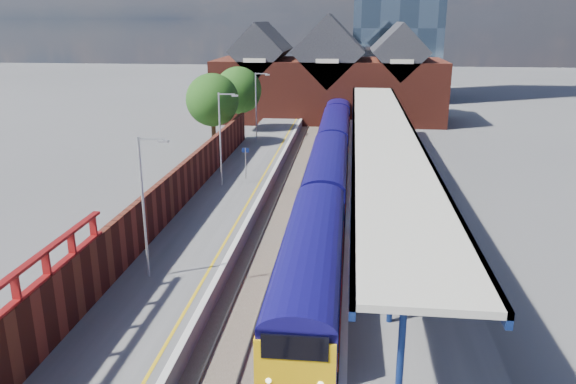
% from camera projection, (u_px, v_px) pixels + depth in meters
% --- Properties ---
extents(ground, '(240.00, 240.00, 0.00)m').
position_uv_depth(ground, '(314.00, 173.00, 49.98)').
color(ground, '#5B5B5E').
rests_on(ground, ground).
extents(ballast_bed, '(6.00, 76.00, 0.06)m').
position_uv_depth(ballast_bed, '(304.00, 209.00, 40.48)').
color(ballast_bed, '#473D33').
rests_on(ballast_bed, ground).
extents(rails, '(4.51, 76.00, 0.14)m').
position_uv_depth(rails, '(304.00, 207.00, 40.45)').
color(rails, slate).
rests_on(rails, ground).
extents(left_platform, '(5.00, 76.00, 1.00)m').
position_uv_depth(left_platform, '(229.00, 200.00, 40.93)').
color(left_platform, '#565659').
rests_on(left_platform, ground).
extents(right_platform, '(6.00, 76.00, 1.00)m').
position_uv_depth(right_platform, '(389.00, 205.00, 39.69)').
color(right_platform, '#565659').
rests_on(right_platform, ground).
extents(coping_left, '(0.30, 76.00, 0.05)m').
position_uv_depth(coping_left, '(261.00, 194.00, 40.52)').
color(coping_left, silver).
rests_on(coping_left, left_platform).
extents(coping_right, '(0.30, 76.00, 0.05)m').
position_uv_depth(coping_right, '(349.00, 197.00, 39.84)').
color(coping_right, silver).
rests_on(coping_right, right_platform).
extents(yellow_line, '(0.14, 76.00, 0.01)m').
position_uv_depth(yellow_line, '(253.00, 194.00, 40.59)').
color(yellow_line, yellow).
rests_on(yellow_line, left_platform).
extents(train, '(2.90, 65.91, 3.45)m').
position_uv_depth(train, '(332.00, 147.00, 50.15)').
color(train, '#120D5B').
rests_on(train, ground).
extents(canopy, '(4.50, 52.00, 4.48)m').
position_uv_depth(canopy, '(383.00, 134.00, 40.20)').
color(canopy, navy).
rests_on(canopy, right_platform).
extents(lamp_post_b, '(1.48, 0.18, 7.00)m').
position_uv_depth(lamp_post_b, '(146.00, 199.00, 26.40)').
color(lamp_post_b, '#A5A8AA').
rests_on(lamp_post_b, left_platform).
extents(lamp_post_c, '(1.48, 0.18, 7.00)m').
position_uv_depth(lamp_post_c, '(222.00, 133.00, 41.59)').
color(lamp_post_c, '#A5A8AA').
rests_on(lamp_post_c, left_platform).
extents(lamp_post_d, '(1.48, 0.18, 7.00)m').
position_uv_depth(lamp_post_d, '(257.00, 103.00, 56.78)').
color(lamp_post_d, '#A5A8AA').
rests_on(lamp_post_d, left_platform).
extents(platform_sign, '(0.55, 0.08, 2.50)m').
position_uv_depth(platform_sign, '(246.00, 158.00, 44.02)').
color(platform_sign, '#A5A8AA').
rests_on(platform_sign, left_platform).
extents(brick_wall, '(0.35, 50.00, 3.86)m').
position_uv_depth(brick_wall, '(165.00, 200.00, 34.50)').
color(brick_wall, '#5D2218').
rests_on(brick_wall, left_platform).
extents(station_building, '(30.00, 12.12, 13.78)m').
position_uv_depth(station_building, '(329.00, 79.00, 74.95)').
color(station_building, '#5D2218').
rests_on(station_building, ground).
extents(tree_near, '(5.20, 5.20, 8.10)m').
position_uv_depth(tree_near, '(214.00, 102.00, 55.11)').
color(tree_near, '#382314').
rests_on(tree_near, ground).
extents(tree_far, '(5.20, 5.20, 8.10)m').
position_uv_depth(tree_far, '(240.00, 92.00, 62.60)').
color(tree_far, '#382314').
rests_on(tree_far, ground).
extents(parked_car_red, '(3.65, 1.51, 1.24)m').
position_uv_depth(parked_car_red, '(413.00, 252.00, 28.89)').
color(parked_car_red, '#A00D1D').
rests_on(parked_car_red, right_platform).
extents(parked_car_silver, '(4.59, 2.17, 1.45)m').
position_uv_depth(parked_car_silver, '(414.00, 232.00, 31.35)').
color(parked_car_silver, '#AFAEB3').
rests_on(parked_car_silver, right_platform).
extents(parked_car_dark, '(4.72, 3.22, 1.27)m').
position_uv_depth(parked_car_dark, '(420.00, 250.00, 29.11)').
color(parked_car_dark, black).
rests_on(parked_car_dark, right_platform).
extents(parked_car_blue, '(4.93, 3.48, 1.25)m').
position_uv_depth(parked_car_blue, '(409.00, 168.00, 45.06)').
color(parked_car_blue, navy).
rests_on(parked_car_blue, right_platform).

